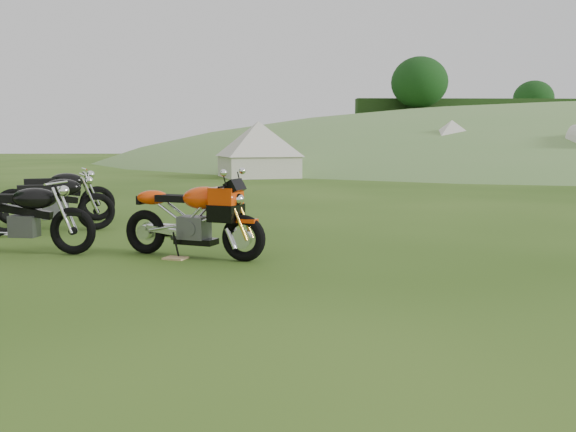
{
  "coord_description": "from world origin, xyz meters",
  "views": [
    {
      "loc": [
        -0.26,
        -5.75,
        1.46
      ],
      "look_at": [
        -0.07,
        0.4,
        0.72
      ],
      "focal_mm": 40.0,
      "sensor_mm": 36.0,
      "label": 1
    }
  ],
  "objects_px": {
    "plywood_board": "(176,258)",
    "vintage_moto_d": "(56,194)",
    "tent_left": "(258,147)",
    "vintage_moto_c": "(22,215)",
    "tent_right": "(451,145)",
    "sport_motorcycle": "(193,213)",
    "vintage_moto_b": "(52,202)"
  },
  "relations": [
    {
      "from": "sport_motorcycle",
      "to": "plywood_board",
      "type": "xyz_separation_m",
      "value": [
        -0.2,
        -0.11,
        -0.55
      ]
    },
    {
      "from": "vintage_moto_b",
      "to": "tent_left",
      "type": "height_order",
      "value": "tent_left"
    },
    {
      "from": "plywood_board",
      "to": "tent_left",
      "type": "height_order",
      "value": "tent_left"
    },
    {
      "from": "vintage_moto_c",
      "to": "tent_right",
      "type": "height_order",
      "value": "tent_right"
    },
    {
      "from": "vintage_moto_c",
      "to": "tent_right",
      "type": "distance_m",
      "value": 21.77
    },
    {
      "from": "sport_motorcycle",
      "to": "plywood_board",
      "type": "distance_m",
      "value": 0.6
    },
    {
      "from": "sport_motorcycle",
      "to": "tent_right",
      "type": "relative_size",
      "value": 0.67
    },
    {
      "from": "plywood_board",
      "to": "tent_left",
      "type": "bearing_deg",
      "value": 87.39
    },
    {
      "from": "sport_motorcycle",
      "to": "tent_left",
      "type": "distance_m",
      "value": 16.91
    },
    {
      "from": "tent_left",
      "to": "tent_right",
      "type": "height_order",
      "value": "tent_right"
    },
    {
      "from": "sport_motorcycle",
      "to": "vintage_moto_c",
      "type": "bearing_deg",
      "value": -164.24
    },
    {
      "from": "vintage_moto_c",
      "to": "sport_motorcycle",
      "type": "bearing_deg",
      "value": 1.1
    },
    {
      "from": "sport_motorcycle",
      "to": "vintage_moto_b",
      "type": "bearing_deg",
      "value": 162.28
    },
    {
      "from": "sport_motorcycle",
      "to": "vintage_moto_c",
      "type": "distance_m",
      "value": 2.23
    },
    {
      "from": "vintage_moto_b",
      "to": "vintage_moto_c",
      "type": "height_order",
      "value": "vintage_moto_c"
    },
    {
      "from": "vintage_moto_c",
      "to": "vintage_moto_d",
      "type": "height_order",
      "value": "vintage_moto_d"
    },
    {
      "from": "tent_left",
      "to": "vintage_moto_c",
      "type": "bearing_deg",
      "value": -114.47
    },
    {
      "from": "plywood_board",
      "to": "tent_right",
      "type": "height_order",
      "value": "tent_right"
    },
    {
      "from": "plywood_board",
      "to": "vintage_moto_c",
      "type": "relative_size",
      "value": 0.14
    },
    {
      "from": "sport_motorcycle",
      "to": "vintage_moto_d",
      "type": "relative_size",
      "value": 0.96
    },
    {
      "from": "sport_motorcycle",
      "to": "vintage_moto_c",
      "type": "height_order",
      "value": "sport_motorcycle"
    },
    {
      "from": "plywood_board",
      "to": "vintage_moto_c",
      "type": "distance_m",
      "value": 2.1
    },
    {
      "from": "plywood_board",
      "to": "tent_right",
      "type": "xyz_separation_m",
      "value": [
        8.9,
        19.27,
        1.19
      ]
    },
    {
      "from": "vintage_moto_d",
      "to": "vintage_moto_c",
      "type": "bearing_deg",
      "value": -102.27
    },
    {
      "from": "vintage_moto_b",
      "to": "vintage_moto_c",
      "type": "distance_m",
      "value": 1.88
    },
    {
      "from": "vintage_moto_b",
      "to": "tent_right",
      "type": "relative_size",
      "value": 0.67
    },
    {
      "from": "plywood_board",
      "to": "vintage_moto_d",
      "type": "xyz_separation_m",
      "value": [
        -2.56,
        3.48,
        0.5
      ]
    },
    {
      "from": "vintage_moto_b",
      "to": "vintage_moto_d",
      "type": "height_order",
      "value": "vintage_moto_d"
    },
    {
      "from": "tent_left",
      "to": "plywood_board",
      "type": "bearing_deg",
      "value": -107.58
    },
    {
      "from": "vintage_moto_b",
      "to": "plywood_board",
      "type": "bearing_deg",
      "value": -68.73
    },
    {
      "from": "tent_right",
      "to": "tent_left",
      "type": "bearing_deg",
      "value": -168.66
    },
    {
      "from": "vintage_moto_b",
      "to": "tent_left",
      "type": "bearing_deg",
      "value": 55.37
    }
  ]
}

